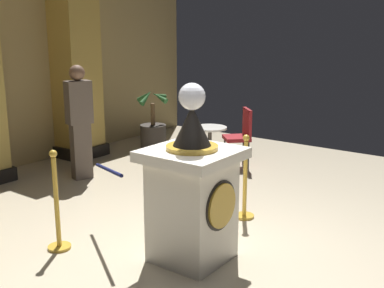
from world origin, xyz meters
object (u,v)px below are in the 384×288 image
object	(u,v)px
stanchion_near	(245,189)
cafe_table	(210,144)
stanchion_far	(57,215)
cafe_chair_red	(241,132)
bystander_guest	(80,119)
potted_palm_right	(153,134)
pedestal_clock	(192,193)

from	to	relation	value
stanchion_near	cafe_table	world-z (taller)	stanchion_near
stanchion_far	stanchion_near	bearing A→B (deg)	-30.30
cafe_table	cafe_chair_red	bearing A→B (deg)	-18.59
bystander_guest	stanchion_near	bearing A→B (deg)	-87.58
stanchion_far	potted_palm_right	distance (m)	4.08
bystander_guest	cafe_table	distance (m)	2.01
bystander_guest	cafe_table	size ratio (longest dim) A/B	2.32
potted_palm_right	bystander_guest	world-z (taller)	bystander_guest
pedestal_clock	cafe_chair_red	distance (m)	3.38
cafe_table	cafe_chair_red	size ratio (longest dim) A/B	0.77
potted_palm_right	bystander_guest	xyz separation A→B (m)	(-1.86, -0.19, 0.57)
bystander_guest	pedestal_clock	bearing A→B (deg)	-111.00
stanchion_near	bystander_guest	distance (m)	2.84
stanchion_far	potted_palm_right	world-z (taller)	potted_palm_right
cafe_table	stanchion_far	bearing A→B (deg)	-174.88
bystander_guest	cafe_chair_red	distance (m)	2.57
pedestal_clock	bystander_guest	xyz separation A→B (m)	(1.12, 2.92, 0.23)
pedestal_clock	potted_palm_right	distance (m)	4.32
stanchion_near	cafe_chair_red	xyz separation A→B (m)	(1.87, 1.18, 0.22)
stanchion_far	bystander_guest	size ratio (longest dim) A/B	0.62
stanchion_far	potted_palm_right	size ratio (longest dim) A/B	0.91
pedestal_clock	stanchion_near	world-z (taller)	pedestal_clock
stanchion_near	cafe_table	bearing A→B (deg)	47.58
stanchion_near	stanchion_far	bearing A→B (deg)	149.70
cafe_chair_red	potted_palm_right	bearing A→B (deg)	94.16
cafe_table	bystander_guest	bearing A→B (deg)	134.77
pedestal_clock	stanchion_near	xyz separation A→B (m)	(1.24, 0.14, -0.33)
stanchion_near	pedestal_clock	bearing A→B (deg)	-173.58
bystander_guest	cafe_chair_red	world-z (taller)	bystander_guest
pedestal_clock	stanchion_near	size ratio (longest dim) A/B	1.71
pedestal_clock	cafe_chair_red	size ratio (longest dim) A/B	1.82
stanchion_near	potted_palm_right	size ratio (longest dim) A/B	0.88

